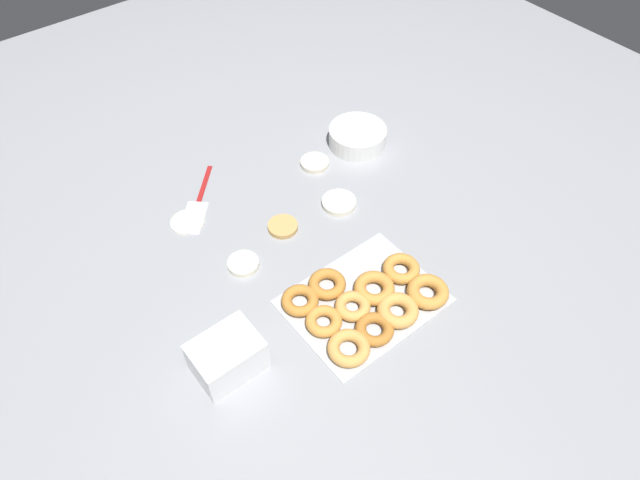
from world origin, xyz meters
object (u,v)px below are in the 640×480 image
(pancake_2, at_px, (283,227))
(pancake_4, at_px, (315,163))
(pancake_0, at_px, (339,203))
(pancake_3, at_px, (187,221))
(pancake_1, at_px, (243,264))
(spatula, at_px, (196,210))
(donut_tray, at_px, (367,303))
(container_stack, at_px, (227,356))
(batter_bowl, at_px, (357,137))

(pancake_2, distance_m, pancake_4, 0.27)
(pancake_0, height_order, pancake_3, pancake_0)
(pancake_0, bearing_deg, pancake_1, -177.13)
(spatula, bearing_deg, pancake_1, 42.36)
(pancake_4, xyz_separation_m, donut_tray, (-0.22, -0.48, 0.01))
(pancake_4, distance_m, container_stack, 0.70)
(donut_tray, xyz_separation_m, container_stack, (-0.35, 0.07, 0.03))
(pancake_4, relative_size, donut_tray, 0.23)
(pancake_4, distance_m, donut_tray, 0.53)
(pancake_1, bearing_deg, pancake_0, 2.87)
(batter_bowl, relative_size, container_stack, 1.19)
(pancake_3, height_order, container_stack, container_stack)
(batter_bowl, xyz_separation_m, container_stack, (-0.73, -0.41, 0.02))
(pancake_3, bearing_deg, pancake_2, -43.16)
(pancake_0, relative_size, pancake_3, 1.04)
(pancake_0, xyz_separation_m, batter_bowl, (0.21, 0.17, 0.02))
(pancake_4, relative_size, container_stack, 0.58)
(pancake_1, height_order, pancake_4, same)
(pancake_4, bearing_deg, pancake_1, -153.39)
(pancake_1, bearing_deg, pancake_2, 14.91)
(donut_tray, height_order, spatula, donut_tray)
(container_stack, bearing_deg, batter_bowl, 29.25)
(pancake_1, relative_size, container_stack, 0.55)
(pancake_0, height_order, container_stack, container_stack)
(pancake_0, distance_m, pancake_4, 0.18)
(pancake_3, bearing_deg, pancake_4, -4.17)
(spatula, bearing_deg, container_stack, 21.59)
(pancake_4, bearing_deg, pancake_0, -105.91)
(pancake_3, distance_m, pancake_4, 0.42)
(pancake_0, relative_size, donut_tray, 0.27)
(pancake_0, bearing_deg, container_stack, -155.09)
(pancake_2, bearing_deg, container_stack, -142.06)
(batter_bowl, bearing_deg, spatula, 173.43)
(pancake_0, distance_m, pancake_2, 0.18)
(pancake_0, relative_size, batter_bowl, 0.54)
(pancake_2, xyz_separation_m, spatula, (-0.15, 0.21, -0.00))
(container_stack, bearing_deg, pancake_3, 71.77)
(pancake_0, bearing_deg, spatula, 144.80)
(pancake_1, relative_size, donut_tray, 0.22)
(pancake_3, height_order, pancake_4, pancake_4)
(pancake_1, height_order, batter_bowl, batter_bowl)
(pancake_1, height_order, donut_tray, donut_tray)
(pancake_3, relative_size, batter_bowl, 0.52)
(pancake_1, relative_size, pancake_3, 0.88)
(container_stack, bearing_deg, pancake_2, 37.94)
(donut_tray, bearing_deg, pancake_1, 119.38)
(donut_tray, bearing_deg, spatula, 106.50)
(pancake_0, height_order, batter_bowl, batter_bowl)
(donut_tray, bearing_deg, pancake_3, 111.45)
(pancake_0, relative_size, pancake_4, 1.13)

